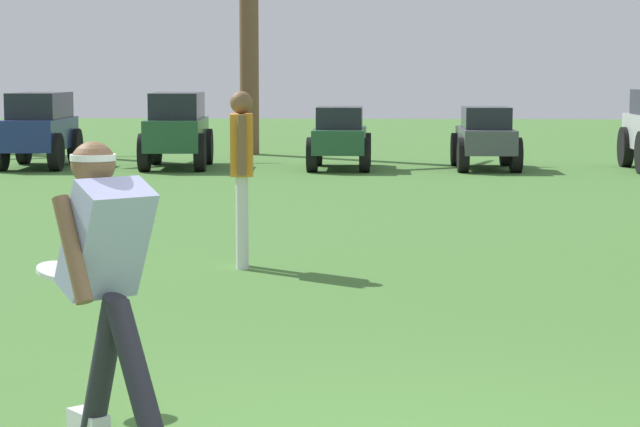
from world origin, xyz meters
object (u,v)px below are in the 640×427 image
(frisbee_in_flight, at_px, (63,271))
(parked_car_slot_d, at_px, (485,137))
(teammate_near_sideline, at_px, (242,162))
(frisbee_thrower, at_px, (108,275))
(parked_car_slot_a, at_px, (39,127))
(parked_car_slot_c, at_px, (340,137))
(parked_car_slot_b, at_px, (177,127))

(frisbee_in_flight, height_order, parked_car_slot_d, parked_car_slot_d)
(teammate_near_sideline, bearing_deg, parked_car_slot_d, 74.81)
(frisbee_thrower, xyz_separation_m, parked_car_slot_a, (-4.91, 16.49, -0.07))
(parked_car_slot_a, bearing_deg, parked_car_slot_c, -1.16)
(parked_car_slot_b, bearing_deg, parked_car_slot_d, -0.78)
(frisbee_thrower, distance_m, parked_car_slot_d, 16.73)
(parked_car_slot_a, relative_size, parked_car_slot_c, 1.11)
(parked_car_slot_c, relative_size, parked_car_slot_d, 0.99)
(frisbee_in_flight, bearing_deg, parked_car_slot_c, 86.64)
(frisbee_in_flight, xyz_separation_m, parked_car_slot_c, (0.92, 15.63, -0.12))
(parked_car_slot_b, height_order, parked_car_slot_d, parked_car_slot_b)
(parked_car_slot_a, bearing_deg, frisbee_thrower, -73.43)
(teammate_near_sideline, height_order, parked_car_slot_a, teammate_near_sideline)
(teammate_near_sideline, height_order, parked_car_slot_d, teammate_near_sideline)
(teammate_near_sideline, relative_size, parked_car_slot_c, 0.71)
(frisbee_thrower, xyz_separation_m, parked_car_slot_d, (3.08, 16.45, -0.23))
(parked_car_slot_c, distance_m, parked_car_slot_d, 2.57)
(frisbee_in_flight, relative_size, teammate_near_sideline, 0.25)
(frisbee_thrower, xyz_separation_m, parked_car_slot_b, (-2.42, 16.52, -0.07))
(frisbee_in_flight, xyz_separation_m, parked_car_slot_a, (-4.50, 15.74, 0.03))
(parked_car_slot_d, bearing_deg, parked_car_slot_a, 179.67)
(teammate_near_sideline, distance_m, parked_car_slot_a, 12.30)
(parked_car_slot_b, relative_size, parked_car_slot_d, 1.11)
(parked_car_slot_c, bearing_deg, teammate_near_sideline, -92.45)
(parked_car_slot_b, bearing_deg, parked_car_slot_c, -2.71)
(parked_car_slot_a, xyz_separation_m, parked_car_slot_b, (2.49, 0.03, 0.00))
(frisbee_thrower, height_order, parked_car_slot_b, frisbee_thrower)
(parked_car_slot_a, bearing_deg, parked_car_slot_b, 0.67)
(frisbee_in_flight, bearing_deg, frisbee_thrower, -61.63)
(frisbee_in_flight, distance_m, teammate_near_sideline, 4.50)
(frisbee_in_flight, distance_m, parked_car_slot_b, 15.89)
(parked_car_slot_a, height_order, parked_car_slot_c, parked_car_slot_a)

